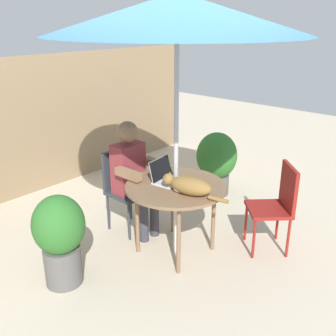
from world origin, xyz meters
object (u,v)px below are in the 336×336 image
object	(u,v)px
patio_umbrella	(177,14)
potted_plant_corner	(60,236)
patio_table	(176,191)
person_seated	(133,172)
chair_occupied	(124,183)
cat	(188,186)
potted_plant_by_chair	(216,160)
chair_empty	(278,201)
laptop	(165,175)

from	to	relation	value
patio_umbrella	potted_plant_corner	xyz separation A→B (m)	(-1.05, 0.41, -1.78)
patio_table	person_seated	size ratio (longest dim) A/B	0.79
patio_umbrella	person_seated	world-z (taller)	patio_umbrella
patio_umbrella	chair_occupied	world-z (taller)	patio_umbrella
patio_table	cat	xyz separation A→B (m)	(-0.08, -0.22, 0.15)
chair_occupied	potted_plant_corner	distance (m)	1.11
patio_umbrella	cat	size ratio (longest dim) A/B	3.75
patio_table	potted_plant_by_chair	distance (m)	1.52
chair_empty	laptop	bearing A→B (deg)	128.53
chair_empty	potted_plant_by_chair	size ratio (longest dim) A/B	1.06
laptop	person_seated	bearing A→B (deg)	91.56
patio_table	laptop	xyz separation A→B (m)	(0.01, 0.15, 0.13)
person_seated	potted_plant_corner	bearing A→B (deg)	-169.87
patio_umbrella	chair_occupied	size ratio (longest dim) A/B	2.69
person_seated	chair_occupied	bearing A→B (deg)	90.00
person_seated	potted_plant_by_chair	distance (m)	1.44
chair_empty	laptop	xyz separation A→B (m)	(-0.70, 0.87, 0.26)
person_seated	patio_table	bearing A→B (deg)	-90.00
potted_plant_by_chair	patio_umbrella	bearing A→B (deg)	-160.17
patio_umbrella	potted_plant_corner	size ratio (longest dim) A/B	2.86
person_seated	potted_plant_corner	world-z (taller)	person_seated
chair_occupied	potted_plant_corner	xyz separation A→B (m)	(-1.05, -0.35, -0.06)
chair_occupied	potted_plant_by_chair	xyz separation A→B (m)	(1.42, -0.24, -0.06)
chair_empty	cat	bearing A→B (deg)	147.19
patio_umbrella	laptop	size ratio (longest dim) A/B	7.40
cat	potted_plant_corner	world-z (taller)	cat
potted_plant_by_chair	laptop	bearing A→B (deg)	-165.67
chair_occupied	laptop	world-z (taller)	laptop
potted_plant_by_chair	potted_plant_corner	distance (m)	2.47
cat	potted_plant_corner	bearing A→B (deg)	147.45
chair_occupied	potted_plant_by_chair	distance (m)	1.44
patio_table	potted_plant_corner	size ratio (longest dim) A/B	1.15
patio_table	potted_plant_by_chair	size ratio (longest dim) A/B	1.15
chair_occupied	cat	size ratio (longest dim) A/B	1.39
chair_empty	potted_plant_corner	distance (m)	2.09
cat	potted_plant_by_chair	bearing A→B (deg)	25.91
person_seated	potted_plant_by_chair	size ratio (longest dim) A/B	1.46
patio_table	patio_umbrella	world-z (taller)	patio_umbrella
patio_umbrella	chair_empty	distance (m)	2.00
chair_empty	potted_plant_corner	world-z (taller)	chair_empty
chair_occupied	laptop	size ratio (longest dim) A/B	2.75
chair_occupied	laptop	distance (m)	0.65
chair_occupied	person_seated	size ratio (longest dim) A/B	0.73
cat	patio_table	bearing A→B (deg)	70.08
person_seated	potted_plant_by_chair	xyz separation A→B (m)	(1.42, -0.09, -0.23)
patio_table	chair_empty	xyz separation A→B (m)	(0.71, -0.72, -0.13)
chair_empty	potted_plant_corner	size ratio (longest dim) A/B	1.06
laptop	potted_plant_corner	size ratio (longest dim) A/B	0.39
patio_table	person_seated	distance (m)	0.60
potted_plant_by_chair	potted_plant_corner	xyz separation A→B (m)	(-2.47, -0.10, 0.00)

